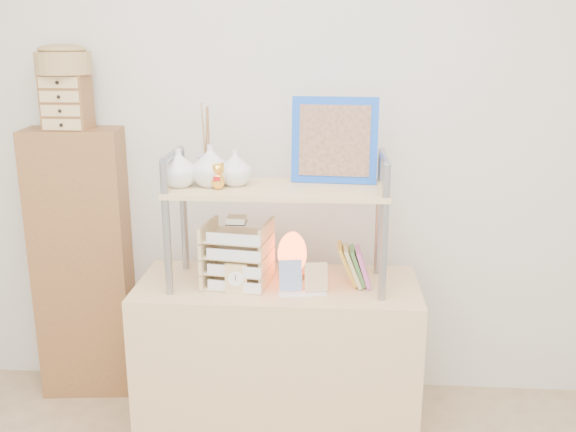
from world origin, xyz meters
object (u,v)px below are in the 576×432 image
at_px(letter_tray, 237,258).
at_px(cabinet, 83,264).
at_px(salt_lamp, 292,255).
at_px(desk, 278,362).

bearing_deg(letter_tray, cabinet, 154.51).
height_order(cabinet, salt_lamp, cabinet).
bearing_deg(desk, salt_lamp, 50.95).
distance_m(desk, letter_tray, 0.52).
relative_size(letter_tray, salt_lamp, 1.45).
bearing_deg(desk, cabinet, 159.71).
relative_size(cabinet, letter_tray, 4.49).
xyz_separation_m(letter_tray, salt_lamp, (0.22, 0.10, -0.01)).
bearing_deg(salt_lamp, letter_tray, -156.45).
distance_m(letter_tray, salt_lamp, 0.25).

